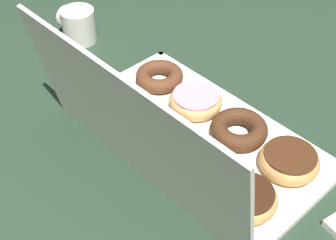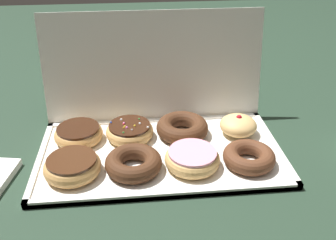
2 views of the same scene
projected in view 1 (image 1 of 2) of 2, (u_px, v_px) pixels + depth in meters
ground_plane at (197, 138)px, 0.99m from camera, size 3.00×3.00×0.00m
donut_box at (197, 136)px, 0.98m from camera, size 0.53×0.29×0.01m
box_lid_open at (130, 129)px, 0.81m from camera, size 0.53×0.06×0.27m
chocolate_frosted_donut_0 at (289, 161)px, 0.90m from camera, size 0.12×0.12×0.04m
chocolate_cake_ring_donut_1 at (239, 129)px, 0.96m from camera, size 0.12×0.12×0.04m
pink_frosted_donut_2 at (196, 101)px, 1.03m from camera, size 0.12×0.12×0.04m
chocolate_cake_ring_donut_3 at (159, 76)px, 1.10m from camera, size 0.11×0.11×0.03m
chocolate_frosted_donut_4 at (246, 198)px, 0.84m from camera, size 0.11×0.11×0.04m
sprinkle_donut_5 at (198, 162)px, 0.90m from camera, size 0.11×0.11×0.04m
chocolate_cake_ring_donut_6 at (154, 129)px, 0.96m from camera, size 0.12×0.12×0.04m
jelly_filled_donut_7 at (116, 95)px, 1.04m from camera, size 0.09×0.09×0.05m
coffee_mug at (78, 24)px, 1.23m from camera, size 0.11×0.09×0.09m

